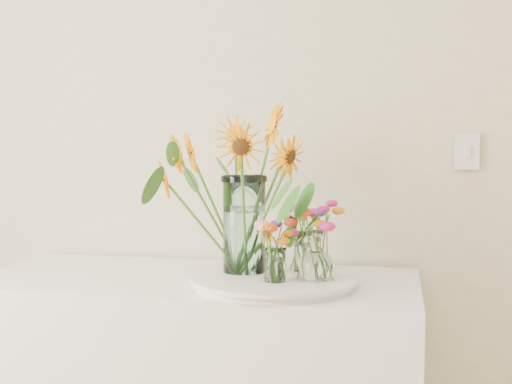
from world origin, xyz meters
TOP-DOWN VIEW (x-y plane):
  - tray at (-0.09, 1.86)m, footprint 0.48×0.48m
  - mason_jar at (-0.19, 1.90)m, footprint 0.15×0.15m
  - sunflower_bouquet at (-0.19, 1.90)m, footprint 0.90×0.90m
  - small_vase_a at (-0.07, 1.78)m, footprint 0.07×0.07m
  - wildflower_posy_a at (-0.07, 1.78)m, footprint 0.17×0.17m
  - small_vase_b at (0.04, 1.84)m, footprint 0.13×0.13m
  - wildflower_posy_b at (0.04, 1.84)m, footprint 0.21×0.21m
  - small_vase_c at (-0.00, 1.96)m, footprint 0.09×0.09m
  - wildflower_posy_c at (-0.00, 1.96)m, footprint 0.19×0.19m

SIDE VIEW (x-z plane):
  - tray at x=-0.09m, z-range 0.90..0.92m
  - small_vase_a at x=-0.07m, z-range 0.93..1.03m
  - small_vase_c at x=0.00m, z-range 0.93..1.06m
  - small_vase_b at x=0.04m, z-range 0.93..1.07m
  - wildflower_posy_a at x=-0.07m, z-range 0.93..1.12m
  - wildflower_posy_c at x=0.00m, z-range 0.93..1.15m
  - wildflower_posy_b at x=0.04m, z-range 0.93..1.16m
  - mason_jar at x=-0.19m, z-range 0.93..1.23m
  - sunflower_bouquet at x=-0.19m, z-range 0.92..1.45m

